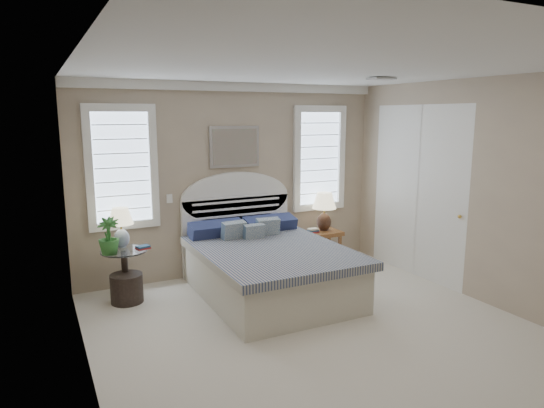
{
  "coord_description": "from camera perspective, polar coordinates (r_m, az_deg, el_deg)",
  "views": [
    {
      "loc": [
        -2.57,
        -3.89,
        2.26
      ],
      "look_at": [
        -0.14,
        1.0,
        1.25
      ],
      "focal_mm": 32.0,
      "sensor_mm": 36.0,
      "label": 1
    }
  ],
  "objects": [
    {
      "name": "crown_molding",
      "position": [
        6.86,
        -4.49,
        13.58
      ],
      "size": [
        4.5,
        0.08,
        0.12
      ],
      "primitive_type": "cube",
      "color": "white",
      "rests_on": "wall_back"
    },
    {
      "name": "wall_left",
      "position": [
        4.01,
        -21.14,
        -3.39
      ],
      "size": [
        0.02,
        5.0,
        2.7
      ],
      "primitive_type": "cube",
      "color": "#BEAA8E",
      "rests_on": "floor"
    },
    {
      "name": "switch_plate",
      "position": [
        6.67,
        -11.97,
        0.63
      ],
      "size": [
        0.08,
        0.01,
        0.12
      ],
      "primitive_type": "cube",
      "color": "white",
      "rests_on": "wall_back"
    },
    {
      "name": "books_right",
      "position": [
        7.25,
        4.84,
        -3.14
      ],
      "size": [
        0.17,
        0.13,
        0.07
      ],
      "rotation": [
        0.0,
        0.0,
        0.06
      ],
      "color": "#A4292A",
      "rests_on": "nightstand_right"
    },
    {
      "name": "floor_pot",
      "position": [
        6.26,
        -16.72,
        -9.47
      ],
      "size": [
        0.46,
        0.46,
        0.35
      ],
      "primitive_type": "cylinder",
      "rotation": [
        0.0,
        0.0,
        -0.22
      ],
      "color": "black",
      "rests_on": "floor"
    },
    {
      "name": "closet_door",
      "position": [
        7.08,
        16.72,
        1.38
      ],
      "size": [
        0.02,
        1.8,
        2.4
      ],
      "primitive_type": "cube",
      "color": "white",
      "rests_on": "floor"
    },
    {
      "name": "side_table_left",
      "position": [
        6.3,
        -16.92,
        -7.34
      ],
      "size": [
        0.56,
        0.56,
        0.63
      ],
      "color": "black",
      "rests_on": "floor"
    },
    {
      "name": "lamp_right",
      "position": [
        7.36,
        6.16,
        -0.37
      ],
      "size": [
        0.44,
        0.44,
        0.59
      ],
      "rotation": [
        0.0,
        0.0,
        -0.24
      ],
      "color": "black",
      "rests_on": "nightstand_right"
    },
    {
      "name": "window_right",
      "position": [
        7.54,
        5.53,
        5.37
      ],
      "size": [
        0.9,
        0.06,
        1.6
      ],
      "primitive_type": "cube",
      "color": "#C9E1FF",
      "rests_on": "wall_back"
    },
    {
      "name": "lamp_left",
      "position": [
        6.31,
        -17.36,
        -2.15
      ],
      "size": [
        0.37,
        0.37,
        0.51
      ],
      "rotation": [
        0.0,
        0.0,
        -0.23
      ],
      "color": "silver",
      "rests_on": "side_table_left"
    },
    {
      "name": "ceiling",
      "position": [
        4.69,
        7.28,
        15.74
      ],
      "size": [
        4.5,
        5.0,
        0.01
      ],
      "primitive_type": "cube",
      "color": "silver",
      "rests_on": "wall_back"
    },
    {
      "name": "nightstand_right",
      "position": [
        7.42,
        6.06,
        -4.26
      ],
      "size": [
        0.5,
        0.4,
        0.53
      ],
      "color": "#9E6233",
      "rests_on": "floor"
    },
    {
      "name": "window_left",
      "position": [
        6.49,
        -17.25,
        4.13
      ],
      "size": [
        0.9,
        0.06,
        1.6
      ],
      "primitive_type": "cube",
      "color": "#C9E1FF",
      "rests_on": "wall_back"
    },
    {
      "name": "books_left",
      "position": [
        6.2,
        -14.94,
        -4.96
      ],
      "size": [
        0.19,
        0.16,
        0.04
      ],
      "rotation": [
        0.0,
        0.0,
        0.28
      ],
      "color": "#A4292A",
      "rests_on": "side_table_left"
    },
    {
      "name": "potted_plant",
      "position": [
        6.05,
        -18.68,
        -3.59
      ],
      "size": [
        0.32,
        0.32,
        0.44
      ],
      "primitive_type": "imported",
      "rotation": [
        0.0,
        0.0,
        -0.37
      ],
      "color": "#327E32",
      "rests_on": "side_table_left"
    },
    {
      "name": "bed",
      "position": [
        6.23,
        -0.71,
        -7.09
      ],
      "size": [
        1.72,
        2.28,
        1.47
      ],
      "color": "beige",
      "rests_on": "floor"
    },
    {
      "name": "wall_right",
      "position": [
        6.26,
        24.4,
        1.14
      ],
      "size": [
        0.02,
        5.0,
        2.7
      ],
      "primitive_type": "cube",
      "color": "#BEAA8E",
      "rests_on": "floor"
    },
    {
      "name": "floor",
      "position": [
        5.18,
        6.57,
        -15.48
      ],
      "size": [
        4.5,
        5.0,
        0.01
      ],
      "primitive_type": "cube",
      "color": "beige",
      "rests_on": "ground"
    },
    {
      "name": "wall_back",
      "position": [
        6.95,
        -4.46,
        2.88
      ],
      "size": [
        4.5,
        0.02,
        2.7
      ],
      "primitive_type": "cube",
      "color": "#BEAA8E",
      "rests_on": "floor"
    },
    {
      "name": "hvac_vent",
      "position": [
        6.03,
        12.75,
        14.18
      ],
      "size": [
        0.3,
        0.2,
        0.02
      ],
      "primitive_type": "cube",
      "color": "#B2B2B2",
      "rests_on": "ceiling"
    },
    {
      "name": "painting",
      "position": [
        6.87,
        -4.39,
        6.73
      ],
      "size": [
        0.74,
        0.04,
        0.58
      ],
      "primitive_type": "cube",
      "color": "silver",
      "rests_on": "wall_back"
    }
  ]
}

